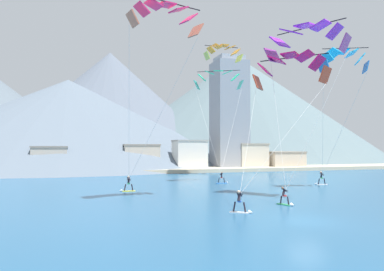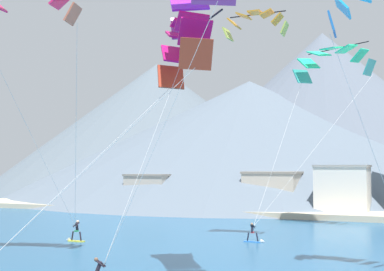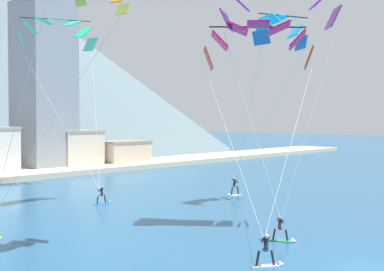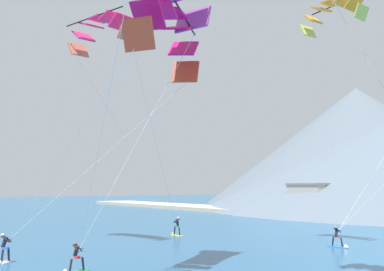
% 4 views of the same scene
% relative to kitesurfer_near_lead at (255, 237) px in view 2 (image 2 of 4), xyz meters
% --- Properties ---
extents(kitesurfer_near_lead, '(1.75, 0.54, 1.64)m').
position_rel_kitesurfer_near_lead_xyz_m(kitesurfer_near_lead, '(0.00, 0.00, 0.00)').
color(kitesurfer_near_lead, '#337FDB').
rests_on(kitesurfer_near_lead, ground).
extents(kitesurfer_near_trail, '(1.74, 0.57, 1.80)m').
position_rel_kitesurfer_near_lead_xyz_m(kitesurfer_near_trail, '(-13.76, -5.58, 0.11)').
color(kitesurfer_near_trail, yellow).
rests_on(kitesurfer_near_trail, ground).
extents(parafoil_kite_near_lead, '(8.82, 15.55, 17.28)m').
position_rel_kitesurfer_near_lead_xyz_m(parafoil_kite_near_lead, '(4.36, 13.06, 16.67)').
color(parafoil_kite_near_lead, teal).
extents(parafoil_kite_near_trail, '(7.47, 10.56, 16.84)m').
position_rel_kitesurfer_near_lead_xyz_m(parafoil_kite_near_trail, '(-11.36, -14.45, 16.72)').
color(parafoil_kite_near_trail, '#C36347').
extents(parafoil_kite_mid_center, '(11.14, 9.43, 12.80)m').
position_rel_kitesurfer_near_lead_xyz_m(parafoil_kite_mid_center, '(0.86, -15.68, 12.45)').
color(parafoil_kite_mid_center, '#C23E24').
extents(parafoil_kite_far_left, '(6.02, 6.87, 15.20)m').
position_rel_kitesurfer_near_lead_xyz_m(parafoil_kite_far_left, '(10.81, -11.14, 14.93)').
color(parafoil_kite_far_left, '#1F66B2').
extents(parafoil_kite_distant_high_outer, '(5.46, 1.75, 2.22)m').
position_rel_kitesurfer_near_lead_xyz_m(parafoil_kite_distant_high_outer, '(0.12, 0.12, 17.86)').
color(parafoil_kite_distant_high_outer, '#B5C74E').
extents(shoreline_strip, '(180.00, 10.00, 0.70)m').
position_rel_kitesurfer_near_lead_xyz_m(shoreline_strip, '(-4.30, 25.07, -0.09)').
color(shoreline_strip, beige).
rests_on(shoreline_strip, ground).
extents(shore_building_harbour_front, '(7.38, 5.86, 5.53)m').
position_rel_kitesurfer_near_lead_xyz_m(shore_building_harbour_front, '(-6.62, 29.35, 2.34)').
color(shore_building_harbour_front, beige).
rests_on(shore_building_harbour_front, ground).
extents(shore_building_quay_east, '(6.54, 5.72, 6.41)m').
position_rel_kitesurfer_near_lead_xyz_m(shore_building_quay_east, '(3.13, 26.71, 2.78)').
color(shore_building_quay_east, silver).
rests_on(shore_building_quay_east, ground).
extents(shore_building_quay_west, '(6.44, 6.93, 5.13)m').
position_rel_kitesurfer_near_lead_xyz_m(shore_building_quay_west, '(-24.06, 27.41, 2.14)').
color(shore_building_quay_west, '#B7AD9E').
rests_on(shore_building_quay_west, ground).
extents(mountain_peak_west_ridge, '(81.95, 81.95, 37.24)m').
position_rel_kitesurfer_near_lead_xyz_m(mountain_peak_west_ridge, '(-8.88, 81.56, 18.18)').
color(mountain_peak_west_ridge, slate).
rests_on(mountain_peak_west_ridge, ground).
extents(mountain_peak_central_summit, '(87.81, 87.81, 33.54)m').
position_rel_kitesurfer_near_lead_xyz_m(mountain_peak_central_summit, '(-52.57, 82.32, 16.33)').
color(mountain_peak_central_summit, slate).
rests_on(mountain_peak_central_summit, ground).
extents(mountain_peak_far_spur, '(102.00, 102.00, 24.74)m').
position_rel_kitesurfer_near_lead_xyz_m(mountain_peak_far_spur, '(-22.01, 67.34, 11.93)').
color(mountain_peak_far_spur, slate).
rests_on(mountain_peak_far_spur, ground).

